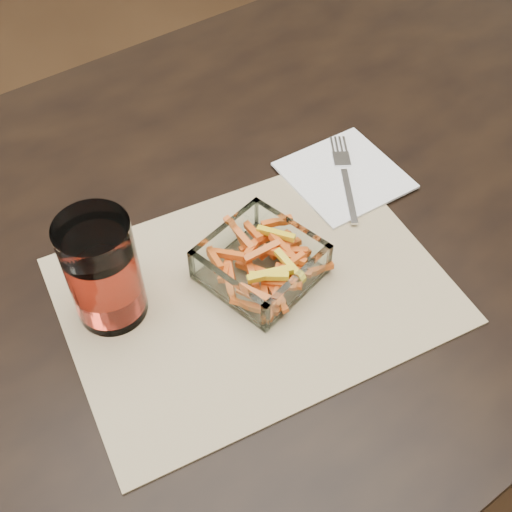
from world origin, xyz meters
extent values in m
plane|color=#331E0F|center=(0.00, 0.00, 0.00)|extent=(4.50, 4.50, 0.00)
cube|color=black|center=(0.00, 0.00, 0.73)|extent=(1.60, 0.90, 0.03)
cylinder|color=black|center=(0.72, 0.37, 0.36)|extent=(0.06, 0.06, 0.72)
cube|color=tan|center=(-0.15, -0.11, 0.75)|extent=(0.50, 0.40, 0.00)
cube|color=white|center=(-0.13, -0.10, 0.76)|extent=(0.15, 0.15, 0.01)
cube|color=white|center=(-0.14, -0.04, 0.78)|extent=(0.12, 0.04, 0.05)
cube|color=white|center=(-0.12, -0.15, 0.78)|extent=(0.12, 0.04, 0.05)
cube|color=white|center=(-0.19, -0.11, 0.78)|extent=(0.04, 0.12, 0.05)
cube|color=white|center=(-0.07, -0.08, 0.78)|extent=(0.04, 0.12, 0.05)
cylinder|color=white|center=(-0.30, -0.04, 0.82)|extent=(0.08, 0.08, 0.14)
cylinder|color=#9F2316|center=(-0.30, -0.04, 0.81)|extent=(0.07, 0.07, 0.09)
cube|color=white|center=(0.07, -0.02, 0.76)|extent=(0.16, 0.16, 0.00)
cube|color=silver|center=(0.04, -0.06, 0.76)|extent=(0.06, 0.09, 0.00)
cube|color=silver|center=(0.09, 0.00, 0.76)|extent=(0.04, 0.04, 0.00)
cube|color=silver|center=(0.09, 0.04, 0.76)|extent=(0.02, 0.03, 0.00)
cube|color=silver|center=(0.10, 0.03, 0.76)|extent=(0.02, 0.03, 0.00)
cube|color=silver|center=(0.11, 0.03, 0.76)|extent=(0.02, 0.03, 0.00)
cube|color=silver|center=(0.11, 0.03, 0.76)|extent=(0.02, 0.03, 0.00)
camera|label=1|loc=(-0.42, -0.49, 1.38)|focal=45.00mm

